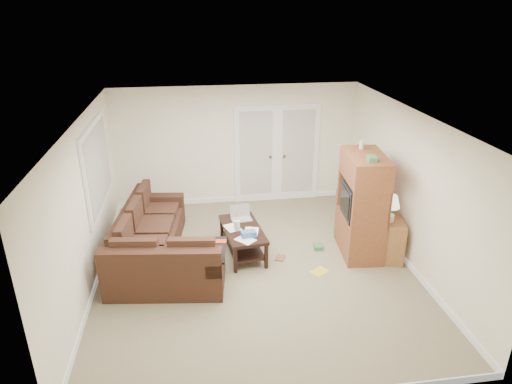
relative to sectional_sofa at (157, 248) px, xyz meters
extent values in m
plane|color=gray|center=(1.58, -0.34, -0.32)|extent=(5.50, 5.50, 0.00)
cube|color=white|center=(1.58, -0.34, 2.18)|extent=(5.00, 5.50, 0.02)
cube|color=white|center=(-0.92, -0.34, 0.93)|extent=(0.02, 5.50, 2.50)
cube|color=white|center=(4.08, -0.34, 0.93)|extent=(0.02, 5.50, 2.50)
cube|color=white|center=(1.58, 2.41, 0.93)|extent=(5.00, 0.02, 2.50)
cube|color=white|center=(1.58, -3.09, 0.93)|extent=(5.00, 0.02, 2.50)
cube|color=silver|center=(1.98, 2.38, 0.70)|extent=(0.90, 0.04, 2.13)
cube|color=silver|center=(2.88, 2.38, 0.70)|extent=(0.90, 0.04, 2.13)
cube|color=silver|center=(1.98, 2.35, 0.75)|extent=(0.68, 0.02, 1.80)
cube|color=silver|center=(2.88, 2.35, 0.75)|extent=(0.68, 0.02, 1.80)
cube|color=silver|center=(-0.89, 0.66, 1.23)|extent=(0.04, 1.92, 1.42)
cube|color=silver|center=(-0.86, 0.66, 1.23)|extent=(0.02, 1.74, 1.24)
cube|color=#3E2317|center=(-0.12, 0.51, -0.12)|extent=(1.14, 2.32, 0.41)
cube|color=#3E2317|center=(-0.44, 0.55, 0.29)|extent=(0.51, 2.24, 0.42)
cube|color=#3E2317|center=(0.01, 1.50, 0.19)|extent=(0.89, 0.34, 0.21)
cube|color=#44271B|center=(-0.04, 0.50, 0.14)|extent=(0.84, 2.19, 0.12)
cube|color=#3E2317|center=(0.17, -0.65, -0.12)|extent=(1.84, 1.08, 0.41)
cube|color=#3E2317|center=(0.13, -0.96, 0.29)|extent=(1.76, 0.45, 0.42)
cube|color=#3E2317|center=(0.92, -0.74, 0.19)|extent=(0.34, 0.89, 0.21)
cube|color=#44271B|center=(0.18, -0.57, 0.14)|extent=(1.71, 0.78, 0.12)
cube|color=black|center=(0.92, -0.74, 0.31)|extent=(0.40, 0.81, 0.03)
cube|color=red|center=(0.95, -0.53, 0.33)|extent=(0.32, 0.15, 0.02)
cube|color=black|center=(1.43, 0.17, 0.14)|extent=(0.74, 1.27, 0.05)
cube|color=black|center=(1.43, 0.17, -0.16)|extent=(0.64, 1.17, 0.03)
cylinder|color=silver|center=(1.33, 0.10, 0.26)|extent=(0.10, 0.10, 0.17)
cylinder|color=red|center=(1.33, 0.10, 0.42)|extent=(0.01, 0.01, 0.15)
cube|color=#3567AE|center=(1.49, -0.15, 0.22)|extent=(0.25, 0.16, 0.10)
cube|color=white|center=(1.45, 0.06, 0.17)|extent=(0.47, 0.70, 0.00)
cube|color=brown|center=(3.43, -0.03, 0.01)|extent=(0.71, 1.15, 0.66)
cube|color=brown|center=(3.43, -0.03, 1.22)|extent=(0.71, 1.15, 0.44)
cube|color=black|center=(3.40, -0.03, 0.61)|extent=(0.59, 0.71, 0.55)
cube|color=black|center=(3.13, 0.00, 0.64)|extent=(0.07, 0.57, 0.44)
cube|color=#397D48|center=(3.40, -0.31, 1.47)|extent=(0.15, 0.21, 0.07)
cylinder|color=silver|center=(3.46, 0.30, 1.51)|extent=(0.08, 0.08, 0.13)
cube|color=#986337|center=(3.78, -0.34, 0.03)|extent=(0.68, 0.68, 0.71)
cylinder|color=silver|center=(3.78, -0.34, 0.44)|extent=(0.18, 0.18, 0.11)
cylinder|color=silver|center=(3.78, -0.34, 0.58)|extent=(0.03, 0.03, 0.15)
cone|color=#EBE9CB|center=(3.78, -0.34, 0.74)|extent=(0.31, 0.31, 0.20)
cube|color=silver|center=(3.78, 2.11, -0.17)|extent=(0.13, 0.12, 0.31)
cube|color=gold|center=(2.59, -0.59, -0.32)|extent=(0.34, 0.33, 0.01)
cube|color=#397D48|center=(2.76, 0.14, -0.28)|extent=(0.17, 0.21, 0.08)
imported|color=brown|center=(1.97, -0.06, -0.31)|extent=(0.23, 0.25, 0.02)
camera|label=1|loc=(0.67, -6.65, 3.73)|focal=32.00mm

